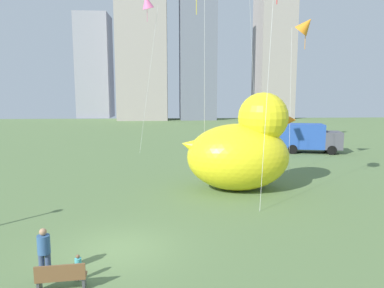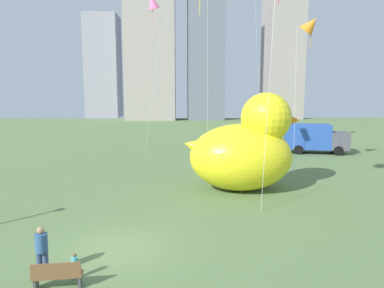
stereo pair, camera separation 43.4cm
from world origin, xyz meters
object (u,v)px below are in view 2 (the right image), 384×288
at_px(person_adult, 42,249).
at_px(person_child, 75,265).
at_px(box_truck, 314,139).
at_px(park_bench, 57,275).
at_px(kite_orange, 311,25).
at_px(kite_pink, 153,3).
at_px(giant_inflatable_duck, 245,149).

distance_m(person_adult, person_child, 1.25).
height_order(person_child, box_truck, box_truck).
xyz_separation_m(park_bench, kite_orange, (13.14, 16.01, 10.29)).
xyz_separation_m(park_bench, kite_pink, (1.25, 24.03, 13.61)).
bearing_deg(park_bench, kite_orange, 50.63).
relative_size(giant_inflatable_duck, kite_pink, 0.49).
relative_size(person_adult, giant_inflatable_duck, 0.23).
relative_size(person_adult, kite_orange, 0.14).
relative_size(person_child, box_truck, 0.14).
xyz_separation_m(giant_inflatable_duck, kite_orange, (5.45, 4.89, 8.21)).
height_order(park_bench, person_child, park_bench).
bearing_deg(kite_pink, kite_orange, -33.97).
bearing_deg(person_adult, giant_inflatable_duck, 50.32).
bearing_deg(kite_pink, park_bench, -92.97).
relative_size(park_bench, box_truck, 0.24).
xyz_separation_m(park_bench, box_truck, (16.95, 24.32, 0.98)).
bearing_deg(box_truck, kite_pink, -178.92).
bearing_deg(person_child, kite_pink, 87.81).
bearing_deg(kite_pink, person_adult, -95.03).
relative_size(person_child, kite_pink, 0.06).
relative_size(person_adult, person_child, 1.91).
bearing_deg(giant_inflatable_duck, kite_orange, 41.89).
xyz_separation_m(box_truck, kite_pink, (-15.71, -0.30, 12.63)).
distance_m(person_adult, kite_orange, 22.78).
xyz_separation_m(person_adult, giant_inflatable_duck, (8.47, 10.21, 1.63)).
bearing_deg(park_bench, giant_inflatable_duck, 55.36).
relative_size(park_bench, kite_pink, 0.10).
bearing_deg(box_truck, park_bench, -124.87).
xyz_separation_m(person_adult, person_child, (1.14, -0.28, -0.43)).
xyz_separation_m(person_adult, box_truck, (17.74, 23.41, 0.53)).
xyz_separation_m(person_child, giant_inflatable_duck, (7.33, 10.49, 2.06)).
distance_m(person_child, giant_inflatable_duck, 12.97).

